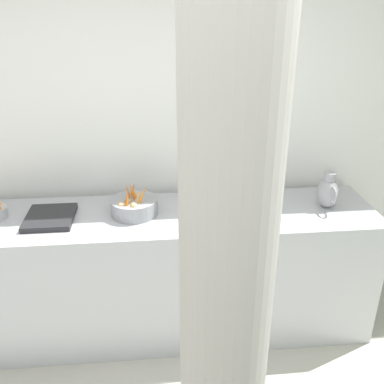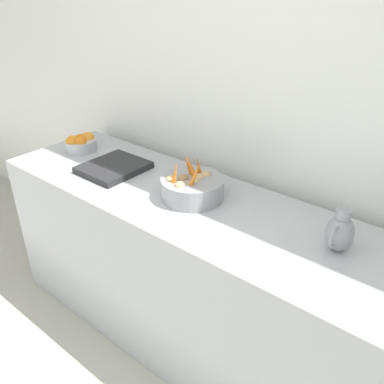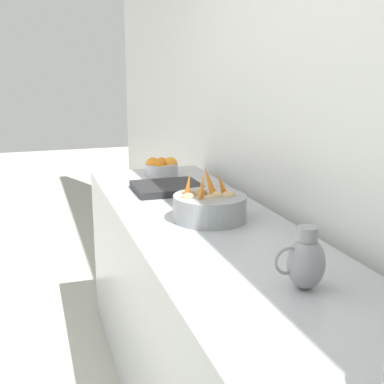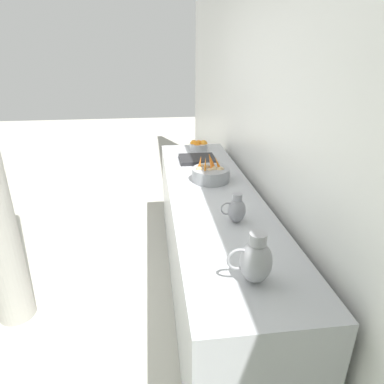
% 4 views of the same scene
% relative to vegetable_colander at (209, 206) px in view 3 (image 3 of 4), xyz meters
% --- Properties ---
extents(prep_counter, '(0.67, 2.76, 0.93)m').
position_rel_vegetable_colander_xyz_m(prep_counter, '(0.02, 0.24, -0.52)').
color(prep_counter, '#ADAFB5').
rests_on(prep_counter, ground_plane).
extents(vegetable_colander, '(0.31, 0.31, 0.24)m').
position_rel_vegetable_colander_xyz_m(vegetable_colander, '(0.00, 0.00, 0.00)').
color(vegetable_colander, gray).
rests_on(vegetable_colander, prep_counter).
extents(orange_bowl, '(0.19, 0.19, 0.11)m').
position_rel_vegetable_colander_xyz_m(orange_bowl, '(-0.03, -0.92, -0.01)').
color(orange_bowl, '#ADAFB5').
rests_on(orange_bowl, prep_counter).
extents(metal_pitcher_short, '(0.16, 0.11, 0.19)m').
position_rel_vegetable_colander_xyz_m(metal_pitcher_short, '(-0.04, 0.72, 0.03)').
color(metal_pitcher_short, gray).
rests_on(metal_pitcher_short, prep_counter).
extents(counter_sink_basin, '(0.34, 0.30, 0.04)m').
position_rel_vegetable_colander_xyz_m(counter_sink_basin, '(0.03, -0.54, -0.04)').
color(counter_sink_basin, '#232326').
rests_on(counter_sink_basin, prep_counter).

